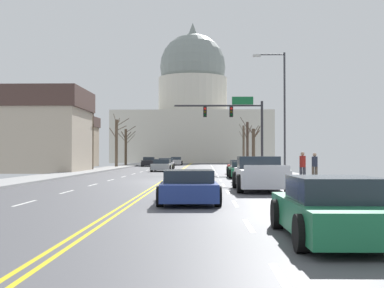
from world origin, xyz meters
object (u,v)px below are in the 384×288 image
pickup_truck_near_03 (260,175)px  sedan_oncoming_01 (166,164)px  sedan_oncoming_03 (176,161)px  sedan_oncoming_00 (162,165)px  signal_gantry (237,118)px  sedan_near_04 (189,187)px  sedan_oncoming_02 (149,162)px  sedan_near_00 (240,168)px  sedan_near_05 (333,210)px  sedan_near_01 (242,170)px  pedestrian_00 (315,165)px  pedestrian_01 (303,165)px  street_lamp_right (281,103)px  sedan_near_02 (252,173)px

pickup_truck_near_03 → sedan_oncoming_01: 36.43m
sedan_oncoming_03 → sedan_oncoming_01: bearing=-90.0°
sedan_oncoming_00 → sedan_oncoming_01: size_ratio=0.98×
signal_gantry → pickup_truck_near_03: bearing=-91.0°
sedan_near_04 → sedan_oncoming_02: 54.10m
sedan_near_00 → sedan_oncoming_01: (-7.41, 17.24, 0.02)m
sedan_near_05 → sedan_oncoming_02: 61.80m
sedan_near_01 → pickup_truck_near_03: 12.65m
sedan_oncoming_01 → pedestrian_00: bearing=-69.1°
sedan_near_01 → sedan_oncoming_01: bearing=107.1°
sedan_near_01 → sedan_near_05: size_ratio=1.04×
pickup_truck_near_03 → sedan_oncoming_02: size_ratio=1.22×
sedan_near_00 → sedan_oncoming_01: size_ratio=0.96×
sedan_oncoming_01 → sedan_oncoming_03: sedan_oncoming_03 is taller
pedestrian_01 → signal_gantry: bearing=98.6°
sedan_near_05 → sedan_oncoming_03: size_ratio=1.00×
pickup_truck_near_03 → sedan_near_04: size_ratio=1.20×
pickup_truck_near_03 → sedan_near_05: bearing=-90.2°
sedan_near_00 → sedan_near_04: sedan_near_00 is taller
sedan_oncoming_03 → sedan_near_05: bearing=-84.4°
sedan_near_04 → sedan_oncoming_00: 33.12m
sedan_near_04 → sedan_near_00: bearing=82.0°
signal_gantry → sedan_oncoming_03: (-7.36, 34.89, -4.26)m
pickup_truck_near_03 → pedestrian_00: (3.98, 6.93, 0.32)m
sedan_near_05 → sedan_near_00: bearing=89.2°
sedan_oncoming_00 → signal_gantry: bearing=-33.1°
sedan_near_04 → sedan_oncoming_01: 42.09m
sedan_oncoming_02 → sedan_near_05: bearing=-80.5°
street_lamp_right → sedan_near_02: (-2.76, -7.62, -4.71)m
pickup_truck_near_03 → signal_gantry: bearing=89.0°
pickup_truck_near_03 → pedestrian_00: bearing=60.1°
sedan_near_01 → sedan_near_02: sedan_near_02 is taller
pedestrian_00 → sedan_near_02: bearing=-160.1°
sedan_oncoming_03 → pedestrian_00: (10.97, -50.14, 0.42)m
sedan_oncoming_03 → sedan_near_00: bearing=-79.1°
sedan_oncoming_03 → pickup_truck_near_03: bearing=-83.0°
street_lamp_right → sedan_oncoming_01: size_ratio=1.92×
sedan_near_00 → sedan_near_05: 32.00m
sedan_oncoming_00 → sedan_oncoming_02: 21.01m
sedan_near_00 → sedan_oncoming_03: sedan_oncoming_03 is taller
pickup_truck_near_03 → sedan_oncoming_00: size_ratio=1.19×
street_lamp_right → sedan_near_02: 9.37m
sedan_near_05 → sedan_oncoming_01: 49.72m
sedan_near_02 → pedestrian_01: pedestrian_01 is taller
sedan_oncoming_01 → sedan_oncoming_02: 12.16m
sedan_near_05 → pedestrian_01: pedestrian_01 is taller
sedan_near_04 → sedan_oncoming_03: sedan_oncoming_03 is taller
sedan_near_02 → sedan_near_05: 19.04m
pedestrian_01 → pedestrian_00: bearing=59.1°
sedan_oncoming_00 → sedan_near_01: bearing=-64.3°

